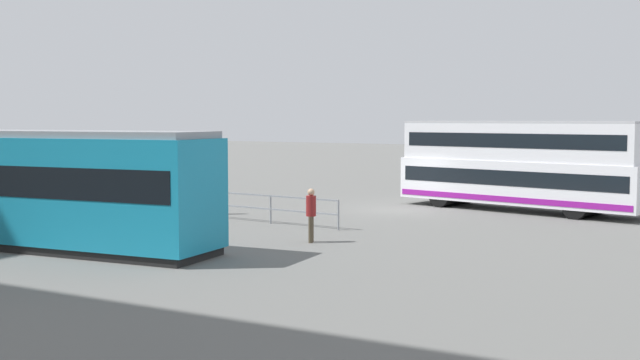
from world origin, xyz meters
The scene contains 7 objects.
ground_plane centered at (0.00, 0.00, 0.00)m, with size 160.00×160.00×0.00m, color slate.
double_decker_bus centered at (-4.56, -2.37, 1.97)m, with size 11.08×4.40×3.85m.
tram_yellow centered at (5.07, 14.85, 1.86)m, with size 12.47×4.20×3.59m.
pedestrian_near_railing centered at (5.80, 5.61, 1.00)m, with size 0.45×0.45×1.73m.
pedestrian_crossing centered at (-1.62, 9.59, 1.00)m, with size 0.43×0.43×1.73m.
pedestrian_railing centered at (2.10, 6.65, 0.73)m, with size 6.19×0.33×1.08m.
info_sign centered at (7.31, 7.11, 1.59)m, with size 1.16×0.30×2.28m.
Camera 1 is at (-14.96, 30.19, 3.93)m, focal length 43.53 mm.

